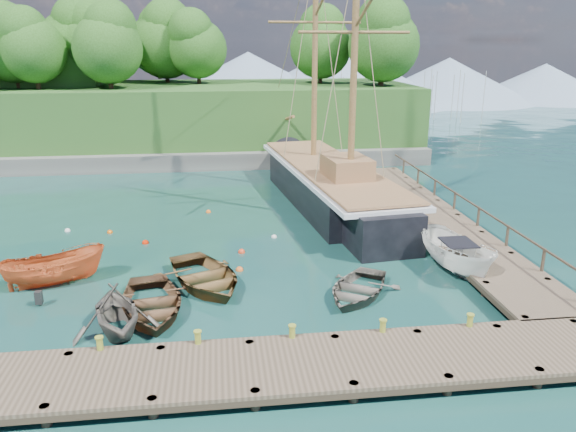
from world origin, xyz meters
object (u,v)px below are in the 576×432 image
Objects in this scene: rowboat_2 at (205,285)px; cabin_boat_white at (456,273)px; rowboat_1 at (118,332)px; rowboat_3 at (357,296)px; motorboat_orange at (57,284)px; schooner at (330,188)px; rowboat_0 at (151,312)px.

cabin_boat_white is at bearing -22.96° from rowboat_2.
rowboat_3 is at bearing -4.92° from rowboat_1.
rowboat_2 is 1.04× the size of cabin_boat_white.
rowboat_3 is 12.49m from motorboat_orange.
rowboat_2 is at bearing 33.92° from rowboat_1.
rowboat_1 is 0.89× the size of rowboat_3.
schooner reaches higher than motorboat_orange.
motorboat_orange is at bearing 167.62° from cabin_boat_white.
cabin_boat_white is (12.86, 2.15, 0.00)m from rowboat_0.
rowboat_2 is at bearing 38.61° from rowboat_0.
rowboat_2 is 1.24× the size of rowboat_3.
cabin_boat_white is at bearing -2.05° from rowboat_1.
rowboat_1 is at bearing -131.93° from schooner.
rowboat_2 is (2.98, 3.57, 0.00)m from rowboat_1.
schooner reaches higher than rowboat_1.
rowboat_0 is 0.95× the size of rowboat_2.
rowboat_2 is (1.96, 2.21, 0.00)m from rowboat_0.
schooner is at bearing -71.71° from motorboat_orange.
schooner is (9.46, 13.47, 1.03)m from rowboat_0.
rowboat_0 is at bearing -179.73° from cabin_boat_white.
rowboat_2 is 13.56m from schooner.
schooner is (-3.40, 11.31, 1.03)m from cabin_boat_white.
rowboat_0 is at bearing -154.26° from rowboat_2.
rowboat_0 is 1.19× the size of rowboat_3.
rowboat_3 is 0.16× the size of schooner.
rowboat_1 is at bearing -135.43° from rowboat_3.
rowboat_2 is 6.28m from rowboat_3.
rowboat_0 is 16.49m from schooner.
rowboat_1 is 0.14× the size of schooner.
motorboat_orange is at bearing 133.97° from rowboat_0.
motorboat_orange is (-12.21, 2.64, 0.00)m from rowboat_3.
rowboat_1 is 9.19m from rowboat_3.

